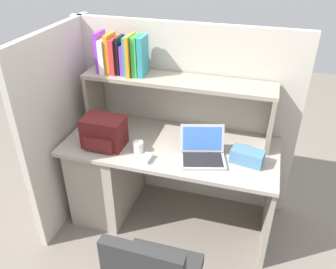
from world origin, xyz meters
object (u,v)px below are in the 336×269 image
object	(u,v)px
backpack	(104,133)
paper_cup	(138,147)
tissue_box	(247,156)
laptop	(202,152)
computer_mouse	(147,158)

from	to	relation	value
backpack	paper_cup	world-z (taller)	backpack
paper_cup	tissue_box	xyz separation A→B (m)	(0.77, 0.08, 0.01)
laptop	tissue_box	world-z (taller)	laptop
backpack	tissue_box	distance (m)	1.04
paper_cup	tissue_box	bearing A→B (deg)	6.22
backpack	computer_mouse	distance (m)	0.39
paper_cup	laptop	bearing A→B (deg)	6.12
computer_mouse	paper_cup	world-z (taller)	paper_cup
laptop	backpack	size ratio (longest dim) A/B	1.23
laptop	tissue_box	bearing A→B (deg)	6.36
backpack	tissue_box	bearing A→B (deg)	4.15
paper_cup	tissue_box	world-z (taller)	tissue_box
backpack	paper_cup	size ratio (longest dim) A/B	3.73
laptop	backpack	bearing A→B (deg)	-176.79
paper_cup	computer_mouse	bearing A→B (deg)	-42.05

